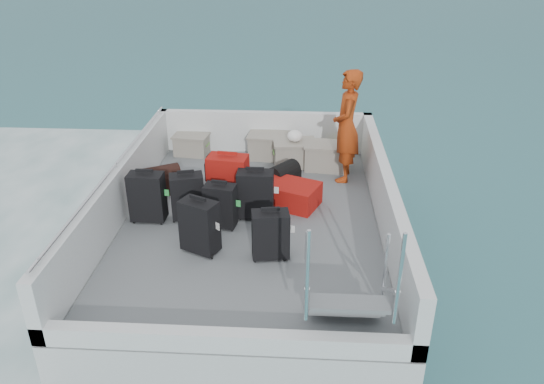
{
  "coord_description": "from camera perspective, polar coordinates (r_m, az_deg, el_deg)",
  "views": [
    {
      "loc": [
        0.64,
        -6.11,
        4.07
      ],
      "look_at": [
        0.27,
        0.06,
        1.0
      ],
      "focal_mm": 35.0,
      "sensor_mm": 36.0,
      "label": 1
    }
  ],
  "objects": [
    {
      "name": "deck",
      "position": [
        7.05,
        -2.26,
        -3.01
      ],
      "size": [
        3.3,
        4.7,
        0.02
      ],
      "primitive_type": "cube",
      "color": "slate",
      "rests_on": "ferry_hull"
    },
    {
      "name": "ground",
      "position": [
        7.37,
        -2.18,
        -7.15
      ],
      "size": [
        160.0,
        160.0,
        0.0
      ],
      "primitive_type": "plane",
      "color": "#184B55",
      "rests_on": "ground"
    },
    {
      "name": "deck_fittings",
      "position": [
        6.56,
        0.43,
        -1.57
      ],
      "size": [
        3.6,
        5.0,
        0.9
      ],
      "color": "silver",
      "rests_on": "deck"
    },
    {
      "name": "yellow_bag",
      "position": [
        8.98,
        7.24,
        4.35
      ],
      "size": [
        0.28,
        0.26,
        0.22
      ],
      "primitive_type": "ellipsoid",
      "color": "gold",
      "rests_on": "deck"
    },
    {
      "name": "white_bag",
      "position": [
        8.48,
        2.46,
        5.86
      ],
      "size": [
        0.24,
        0.24,
        0.18
      ],
      "primitive_type": "ellipsoid",
      "color": "white",
      "rests_on": "crate_2"
    },
    {
      "name": "suitcase_7",
      "position": [
        6.94,
        -1.79,
        -0.33
      ],
      "size": [
        0.47,
        0.27,
        0.66
      ],
      "primitive_type": "cube",
      "rotation": [
        0.0,
        0.0,
        -0.0
      ],
      "color": "black",
      "rests_on": "deck"
    },
    {
      "name": "crate_2",
      "position": [
        8.59,
        2.43,
        4.1
      ],
      "size": [
        0.68,
        0.51,
        0.38
      ],
      "primitive_type": "cube",
      "rotation": [
        0.0,
        0.0,
        0.11
      ],
      "color": "gray",
      "rests_on": "deck"
    },
    {
      "name": "crate_3",
      "position": [
        8.5,
        5.86,
        3.76
      ],
      "size": [
        0.69,
        0.51,
        0.39
      ],
      "primitive_type": "cube",
      "rotation": [
        0.0,
        0.0,
        -0.1
      ],
      "color": "gray",
      "rests_on": "deck"
    },
    {
      "name": "suitcase_6",
      "position": [
        6.11,
        -0.16,
        -4.68
      ],
      "size": [
        0.46,
        0.31,
        0.59
      ],
      "primitive_type": "cube",
      "rotation": [
        0.0,
        0.0,
        0.15
      ],
      "color": "black",
      "rests_on": "deck"
    },
    {
      "name": "passenger",
      "position": [
        7.95,
        8.02,
        7.0
      ],
      "size": [
        0.45,
        0.65,
        1.69
      ],
      "primitive_type": "imported",
      "rotation": [
        0.0,
        0.0,
        -1.66
      ],
      "color": "#E44A15",
      "rests_on": "deck"
    },
    {
      "name": "crate_1",
      "position": [
        8.87,
        -0.34,
        4.88
      ],
      "size": [
        0.67,
        0.49,
        0.38
      ],
      "primitive_type": "cube",
      "rotation": [
        0.0,
        0.0,
        -0.09
      ],
      "color": "gray",
      "rests_on": "deck"
    },
    {
      "name": "ferry_hull",
      "position": [
        7.21,
        -2.22,
        -5.16
      ],
      "size": [
        3.6,
        5.0,
        0.6
      ],
      "primitive_type": "cube",
      "color": "silver",
      "rests_on": "ground"
    },
    {
      "name": "duffel_1",
      "position": [
        8.06,
        -5.53,
        2.18
      ],
      "size": [
        0.5,
        0.49,
        0.32
      ],
      "primitive_type": null,
      "rotation": [
        0.0,
        0.0,
        -0.68
      ],
      "color": "black",
      "rests_on": "deck"
    },
    {
      "name": "duffel_2",
      "position": [
        7.77,
        1.28,
        1.35
      ],
      "size": [
        0.52,
        0.54,
        0.32
      ],
      "primitive_type": null,
      "rotation": [
        0.0,
        0.0,
        0.9
      ],
      "color": "black",
      "rests_on": "deck"
    },
    {
      "name": "suitcase_2",
      "position": [
        7.02,
        -9.09,
        -0.52
      ],
      "size": [
        0.48,
        0.36,
        0.62
      ],
      "primitive_type": "cube",
      "rotation": [
        0.0,
        0.0,
        0.25
      ],
      "color": "black",
      "rests_on": "deck"
    },
    {
      "name": "suitcase_1",
      "position": [
        7.05,
        -13.26,
        -0.59
      ],
      "size": [
        0.45,
        0.26,
        0.67
      ],
      "primitive_type": "cube",
      "rotation": [
        0.0,
        0.0,
        -0.02
      ],
      "color": "black",
      "rests_on": "deck"
    },
    {
      "name": "crate_0",
      "position": [
        9.13,
        -8.63,
        4.99
      ],
      "size": [
        0.58,
        0.43,
        0.32
      ],
      "primitive_type": "cube",
      "rotation": [
        0.0,
        0.0,
        -0.13
      ],
      "color": "gray",
      "rests_on": "deck"
    },
    {
      "name": "suitcase_4",
      "position": [
        6.76,
        -5.56,
        -1.55
      ],
      "size": [
        0.43,
        0.29,
        0.59
      ],
      "primitive_type": "cube",
      "rotation": [
        0.0,
        0.0,
        -0.16
      ],
      "color": "black",
      "rests_on": "deck"
    },
    {
      "name": "suitcase_3",
      "position": [
        6.26,
        -7.79,
        -3.74
      ],
      "size": [
        0.5,
        0.42,
        0.66
      ],
      "primitive_type": "cube",
      "rotation": [
        0.0,
        0.0,
        -0.45
      ],
      "color": "black",
      "rests_on": "deck"
    },
    {
      "name": "duffel_0",
      "position": [
        7.83,
        -11.81,
        0.98
      ],
      "size": [
        0.62,
        0.53,
        0.32
      ],
      "primitive_type": null,
      "rotation": [
        0.0,
        0.0,
        0.52
      ],
      "color": "black",
      "rests_on": "deck"
    },
    {
      "name": "suitcase_5",
      "position": [
        7.26,
        -4.72,
        1.16
      ],
      "size": [
        0.57,
        0.39,
        0.73
      ],
      "primitive_type": "cube",
      "rotation": [
        0.0,
        0.0,
        -0.14
      ],
      "color": "#9F180C",
      "rests_on": "deck"
    },
    {
      "name": "suitcase_8",
      "position": [
        7.35,
        1.8,
        -0.19
      ],
      "size": [
        0.95,
        0.8,
        0.32
      ],
      "primitive_type": "cube",
      "rotation": [
        0.0,
        0.0,
        1.17
      ],
      "color": "#9F180C",
      "rests_on": "deck"
    }
  ]
}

